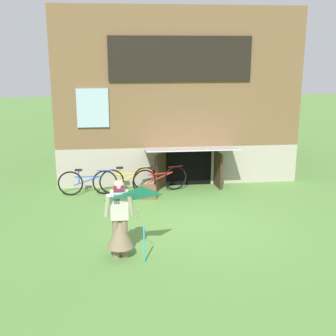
% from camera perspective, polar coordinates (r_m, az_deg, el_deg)
% --- Properties ---
extents(ground_plane, '(60.00, 60.00, 0.00)m').
position_cam_1_polar(ground_plane, '(10.68, 3.61, -6.87)').
color(ground_plane, '#56843D').
extents(log_house, '(7.26, 6.16, 5.17)m').
position_cam_1_polar(log_house, '(15.45, 0.28, 9.82)').
color(log_house, '#ADA393').
rests_on(log_house, ground_plane).
extents(person, '(0.61, 0.52, 1.59)m').
position_cam_1_polar(person, '(8.73, -6.20, -7.35)').
color(person, '#7F6B51').
rests_on(person, ground_plane).
extents(kite, '(0.97, 1.03, 1.49)m').
position_cam_1_polar(kite, '(8.02, -3.30, -4.99)').
color(kite, '#2DB2CC').
rests_on(kite, ground_plane).
extents(bicycle_red, '(1.61, 0.51, 0.76)m').
position_cam_1_polar(bicycle_red, '(12.74, -1.04, -1.46)').
color(bicycle_red, black).
rests_on(bicycle_red, ground_plane).
extents(bicycle_yellow, '(1.66, 0.33, 0.76)m').
position_cam_1_polar(bicycle_yellow, '(12.75, -5.12, -1.49)').
color(bicycle_yellow, black).
rests_on(bicycle_yellow, ground_plane).
extents(bicycle_blue, '(1.66, 0.08, 0.76)m').
position_cam_1_polar(bicycle_blue, '(12.66, -10.28, -1.82)').
color(bicycle_blue, black).
rests_on(bicycle_blue, ground_plane).
extents(wooden_crate, '(0.47, 0.40, 0.32)m').
position_cam_1_polar(wooden_crate, '(12.30, -2.69, -3.10)').
color(wooden_crate, brown).
rests_on(wooden_crate, ground_plane).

